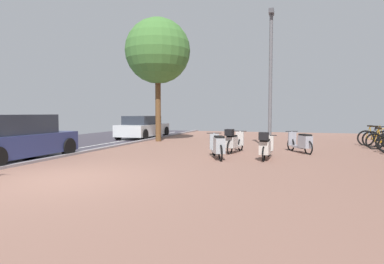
% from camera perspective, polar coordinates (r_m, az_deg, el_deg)
% --- Properties ---
extents(ground, '(21.00, 40.00, 0.13)m').
position_cam_1_polar(ground, '(7.36, -13.65, -8.84)').
color(ground, '#37313C').
extents(bicycle_rack_08, '(1.31, 0.48, 0.98)m').
position_cam_1_polar(bicycle_rack_08, '(15.67, 30.41, -1.39)').
color(bicycle_rack_08, black).
rests_on(bicycle_rack_08, ground).
extents(bicycle_rack_09, '(1.37, 0.67, 1.03)m').
position_cam_1_polar(bicycle_rack_09, '(16.40, 30.02, -1.12)').
color(bicycle_rack_09, black).
rests_on(bicycle_rack_09, ground).
extents(bicycle_rack_10, '(1.38, 0.60, 1.02)m').
position_cam_1_polar(bicycle_rack_10, '(17.10, 29.25, -0.94)').
color(bicycle_rack_10, black).
rests_on(bicycle_rack_10, ground).
extents(scooter_near, '(0.88, 1.75, 0.85)m').
position_cam_1_polar(scooter_near, '(10.77, 4.55, -2.50)').
color(scooter_near, black).
rests_on(scooter_near, ground).
extents(scooter_mid, '(0.52, 1.84, 0.94)m').
position_cam_1_polar(scooter_mid, '(10.81, 12.75, -2.52)').
color(scooter_mid, black).
rests_on(scooter_mid, ground).
extents(scooter_far, '(0.98, 1.61, 0.82)m').
position_cam_1_polar(scooter_far, '(12.99, 18.62, -1.75)').
color(scooter_far, black).
rests_on(scooter_far, ground).
extents(scooter_extra, '(0.64, 1.75, 0.95)m').
position_cam_1_polar(scooter_extra, '(12.42, 7.28, -1.67)').
color(scooter_extra, black).
rests_on(scooter_extra, ground).
extents(parked_car_near, '(1.90, 4.02, 1.46)m').
position_cam_1_polar(parked_car_near, '(11.82, -28.64, -1.03)').
color(parked_car_near, navy).
rests_on(parked_car_near, ground).
extents(parked_car_far, '(1.83, 4.25, 1.33)m').
position_cam_1_polar(parked_car_far, '(19.90, -8.54, 0.82)').
color(parked_car_far, silver).
rests_on(parked_car_far, ground).
extents(lamp_post, '(0.20, 0.52, 5.69)m').
position_cam_1_polar(lamp_post, '(13.94, 13.57, 10.07)').
color(lamp_post, slate).
rests_on(lamp_post, ground).
extents(street_tree, '(3.41, 3.41, 6.47)m').
position_cam_1_polar(street_tree, '(17.70, -6.01, 13.86)').
color(street_tree, brown).
rests_on(street_tree, ground).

